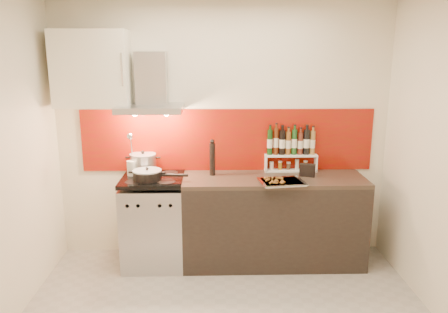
{
  "coord_description": "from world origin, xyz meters",
  "views": [
    {
      "loc": [
        -0.1,
        -3.03,
        2.11
      ],
      "look_at": [
        0.0,
        0.95,
        1.15
      ],
      "focal_mm": 35.0,
      "sensor_mm": 36.0,
      "label": 1
    }
  ],
  "objects_px": {
    "baking_tray": "(281,182)",
    "stock_pot": "(143,163)",
    "pepper_mill": "(212,158)",
    "counter": "(273,220)",
    "range_stove": "(154,222)",
    "saute_pan": "(148,175)"
  },
  "relations": [
    {
      "from": "counter",
      "to": "saute_pan",
      "type": "relative_size",
      "value": 3.38
    },
    {
      "from": "range_stove",
      "to": "stock_pot",
      "type": "height_order",
      "value": "stock_pot"
    },
    {
      "from": "saute_pan",
      "to": "baking_tray",
      "type": "height_order",
      "value": "saute_pan"
    },
    {
      "from": "baking_tray",
      "to": "stock_pot",
      "type": "bearing_deg",
      "value": 163.94
    },
    {
      "from": "saute_pan",
      "to": "counter",
      "type": "bearing_deg",
      "value": 4.26
    },
    {
      "from": "baking_tray",
      "to": "counter",
      "type": "bearing_deg",
      "value": 100.44
    },
    {
      "from": "counter",
      "to": "baking_tray",
      "type": "xyz_separation_m",
      "value": [
        0.04,
        -0.21,
        0.47
      ]
    },
    {
      "from": "stock_pot",
      "to": "pepper_mill",
      "type": "xyz_separation_m",
      "value": [
        0.7,
        -0.08,
        0.07
      ]
    },
    {
      "from": "counter",
      "to": "baking_tray",
      "type": "relative_size",
      "value": 3.94
    },
    {
      "from": "range_stove",
      "to": "saute_pan",
      "type": "distance_m",
      "value": 0.53
    },
    {
      "from": "range_stove",
      "to": "saute_pan",
      "type": "xyz_separation_m",
      "value": [
        -0.03,
        -0.09,
        0.52
      ]
    },
    {
      "from": "range_stove",
      "to": "saute_pan",
      "type": "height_order",
      "value": "saute_pan"
    },
    {
      "from": "pepper_mill",
      "to": "saute_pan",
      "type": "bearing_deg",
      "value": -162.88
    },
    {
      "from": "range_stove",
      "to": "stock_pot",
      "type": "distance_m",
      "value": 0.61
    },
    {
      "from": "counter",
      "to": "stock_pot",
      "type": "height_order",
      "value": "stock_pot"
    },
    {
      "from": "range_stove",
      "to": "pepper_mill",
      "type": "xyz_separation_m",
      "value": [
        0.59,
        0.1,
        0.64
      ]
    },
    {
      "from": "pepper_mill",
      "to": "stock_pot",
      "type": "bearing_deg",
      "value": 173.29
    },
    {
      "from": "counter",
      "to": "pepper_mill",
      "type": "bearing_deg",
      "value": 170.83
    },
    {
      "from": "counter",
      "to": "stock_pot",
      "type": "distance_m",
      "value": 1.44
    },
    {
      "from": "saute_pan",
      "to": "baking_tray",
      "type": "xyz_separation_m",
      "value": [
        1.27,
        -0.12,
        -0.04
      ]
    },
    {
      "from": "stock_pot",
      "to": "pepper_mill",
      "type": "bearing_deg",
      "value": -6.71
    },
    {
      "from": "range_stove",
      "to": "stock_pot",
      "type": "xyz_separation_m",
      "value": [
        -0.11,
        0.19,
        0.57
      ]
    }
  ]
}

